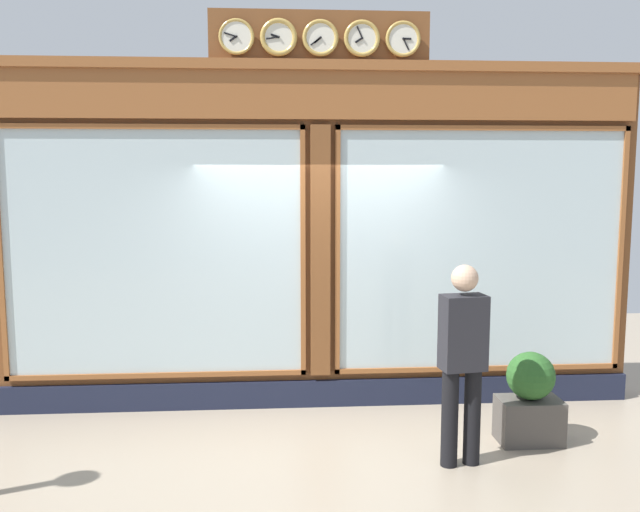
# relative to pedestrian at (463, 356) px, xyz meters

# --- Properties ---
(shop_facade) EXTENTS (6.67, 0.42, 3.99)m
(shop_facade) POSITION_rel_pedestrian_xyz_m (1.07, -1.64, 0.84)
(shop_facade) COLOR brown
(shop_facade) RESTS_ON ground_plane
(pedestrian) EXTENTS (0.39, 0.27, 1.69)m
(pedestrian) POSITION_rel_pedestrian_xyz_m (0.00, 0.00, 0.00)
(pedestrian) COLOR black
(pedestrian) RESTS_ON ground_plane
(planter_box) EXTENTS (0.56, 0.36, 0.40)m
(planter_box) POSITION_rel_pedestrian_xyz_m (-0.75, -0.42, -0.73)
(planter_box) COLOR #4C4742
(planter_box) RESTS_ON ground_plane
(planter_shrub) EXTENTS (0.43, 0.43, 0.43)m
(planter_shrub) POSITION_rel_pedestrian_xyz_m (-0.75, -0.42, -0.31)
(planter_shrub) COLOR #285623
(planter_shrub) RESTS_ON planter_box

